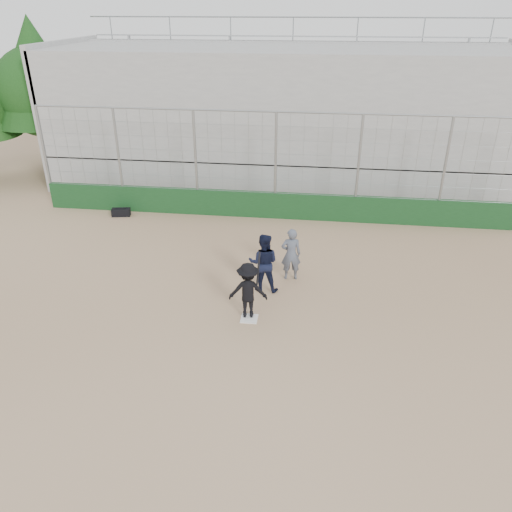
# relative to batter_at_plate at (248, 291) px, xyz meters

# --- Properties ---
(ground) EXTENTS (90.00, 90.00, 0.00)m
(ground) POSITION_rel_batter_at_plate_xyz_m (0.05, -0.14, -0.78)
(ground) COLOR #856448
(ground) RESTS_ON ground
(home_plate) EXTENTS (0.44, 0.44, 0.02)m
(home_plate) POSITION_rel_batter_at_plate_xyz_m (0.05, -0.14, -0.77)
(home_plate) COLOR white
(home_plate) RESTS_ON ground
(backstop) EXTENTS (18.10, 0.25, 4.04)m
(backstop) POSITION_rel_batter_at_plate_xyz_m (0.05, 6.86, 0.18)
(backstop) COLOR #113717
(backstop) RESTS_ON ground
(bleachers) EXTENTS (20.25, 6.70, 6.98)m
(bleachers) POSITION_rel_batter_at_plate_xyz_m (0.05, 11.81, 2.15)
(bleachers) COLOR gray
(bleachers) RESTS_ON ground
(tree_left) EXTENTS (4.48, 4.48, 7.00)m
(tree_left) POSITION_rel_batter_at_plate_xyz_m (-10.95, 10.86, 3.61)
(tree_left) COLOR #332012
(tree_left) RESTS_ON ground
(batter_at_plate) EXTENTS (1.06, 0.78, 1.73)m
(batter_at_plate) POSITION_rel_batter_at_plate_xyz_m (0.00, 0.00, 0.00)
(batter_at_plate) COLOR black
(batter_at_plate) RESTS_ON ground
(catcher_crouched) EXTENTS (0.87, 0.68, 1.20)m
(catcher_crouched) POSITION_rel_batter_at_plate_xyz_m (0.25, 1.36, -0.18)
(catcher_crouched) COLOR black
(catcher_crouched) RESTS_ON ground
(umpire) EXTENTS (0.65, 0.48, 1.46)m
(umpire) POSITION_rel_batter_at_plate_xyz_m (0.97, 2.16, -0.05)
(umpire) COLOR #4F5664
(umpire) RESTS_ON ground
(equipment_bag) EXTENTS (0.74, 0.42, 0.34)m
(equipment_bag) POSITION_rel_batter_at_plate_xyz_m (-5.89, 6.24, -0.63)
(equipment_bag) COLOR black
(equipment_bag) RESTS_ON ground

